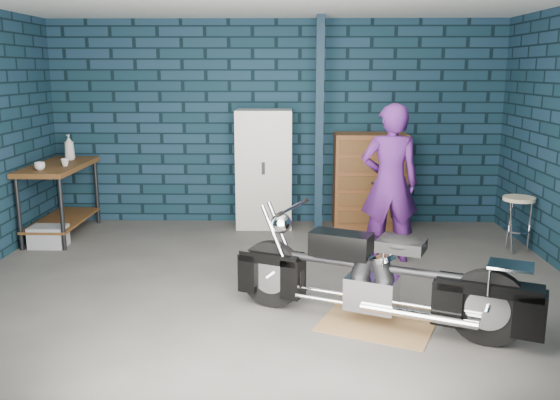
{
  "coord_description": "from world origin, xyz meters",
  "views": [
    {
      "loc": [
        0.21,
        -5.45,
        2.05
      ],
      "look_at": [
        0.09,
        0.3,
        0.78
      ],
      "focal_mm": 38.0,
      "sensor_mm": 36.0,
      "label": 1
    }
  ],
  "objects_px": {
    "workbench": "(61,200)",
    "locker": "(264,169)",
    "tool_chest": "(369,181)",
    "storage_bin": "(49,237)",
    "person": "(390,183)",
    "motorcycle": "(379,271)",
    "shop_stool": "(517,225)"
  },
  "relations": [
    {
      "from": "locker",
      "to": "workbench",
      "type": "bearing_deg",
      "value": -168.65
    },
    {
      "from": "person",
      "to": "locker",
      "type": "distance_m",
      "value": 2.0
    },
    {
      "from": "workbench",
      "to": "motorcycle",
      "type": "height_order",
      "value": "motorcycle"
    },
    {
      "from": "motorcycle",
      "to": "shop_stool",
      "type": "bearing_deg",
      "value": 70.7
    },
    {
      "from": "storage_bin",
      "to": "tool_chest",
      "type": "relative_size",
      "value": 0.33
    },
    {
      "from": "storage_bin",
      "to": "locker",
      "type": "xyz_separation_m",
      "value": [
        2.51,
        1.01,
        0.65
      ]
    },
    {
      "from": "motorcycle",
      "to": "tool_chest",
      "type": "height_order",
      "value": "tool_chest"
    },
    {
      "from": "workbench",
      "to": "storage_bin",
      "type": "relative_size",
      "value": 3.46
    },
    {
      "from": "person",
      "to": "tool_chest",
      "type": "bearing_deg",
      "value": -88.51
    },
    {
      "from": "storage_bin",
      "to": "tool_chest",
      "type": "height_order",
      "value": "tool_chest"
    },
    {
      "from": "storage_bin",
      "to": "shop_stool",
      "type": "height_order",
      "value": "shop_stool"
    },
    {
      "from": "locker",
      "to": "shop_stool",
      "type": "bearing_deg",
      "value": -20.55
    },
    {
      "from": "workbench",
      "to": "locker",
      "type": "bearing_deg",
      "value": 11.35
    },
    {
      "from": "tool_chest",
      "to": "storage_bin",
      "type": "bearing_deg",
      "value": -165.49
    },
    {
      "from": "workbench",
      "to": "motorcycle",
      "type": "xyz_separation_m",
      "value": [
        3.59,
        -2.62,
        0.01
      ]
    },
    {
      "from": "workbench",
      "to": "tool_chest",
      "type": "xyz_separation_m",
      "value": [
        3.91,
        0.51,
        0.17
      ]
    },
    {
      "from": "person",
      "to": "shop_stool",
      "type": "height_order",
      "value": "person"
    },
    {
      "from": "storage_bin",
      "to": "locker",
      "type": "height_order",
      "value": "locker"
    },
    {
      "from": "motorcycle",
      "to": "locker",
      "type": "relative_size",
      "value": 1.38
    },
    {
      "from": "workbench",
      "to": "storage_bin",
      "type": "xyz_separation_m",
      "value": [
        0.02,
        -0.5,
        -0.33
      ]
    },
    {
      "from": "person",
      "to": "storage_bin",
      "type": "relative_size",
      "value": 4.23
    },
    {
      "from": "storage_bin",
      "to": "shop_stool",
      "type": "distance_m",
      "value": 5.44
    },
    {
      "from": "locker",
      "to": "tool_chest",
      "type": "relative_size",
      "value": 1.25
    },
    {
      "from": "workbench",
      "to": "locker",
      "type": "distance_m",
      "value": 2.6
    },
    {
      "from": "person",
      "to": "locker",
      "type": "height_order",
      "value": "person"
    },
    {
      "from": "storage_bin",
      "to": "tool_chest",
      "type": "distance_m",
      "value": 4.05
    },
    {
      "from": "motorcycle",
      "to": "locker",
      "type": "bearing_deg",
      "value": 132.11
    },
    {
      "from": "workbench",
      "to": "locker",
      "type": "relative_size",
      "value": 0.91
    },
    {
      "from": "motorcycle",
      "to": "shop_stool",
      "type": "relative_size",
      "value": 3.29
    },
    {
      "from": "shop_stool",
      "to": "tool_chest",
      "type": "bearing_deg",
      "value": 144.6
    },
    {
      "from": "motorcycle",
      "to": "person",
      "type": "distance_m",
      "value": 1.8
    },
    {
      "from": "person",
      "to": "tool_chest",
      "type": "height_order",
      "value": "person"
    }
  ]
}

